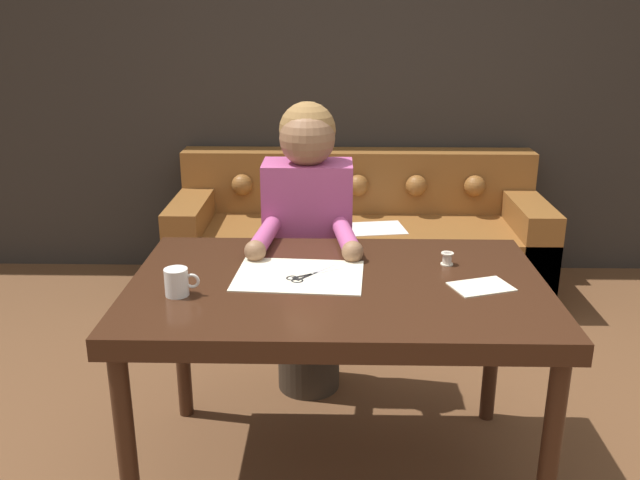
% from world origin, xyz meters
% --- Properties ---
extents(wall_back, '(8.00, 0.06, 2.60)m').
position_xyz_m(wall_back, '(0.00, 2.23, 1.30)').
color(wall_back, '#2D2823').
rests_on(wall_back, ground_plane).
extents(dining_table, '(1.41, 0.89, 0.78)m').
position_xyz_m(dining_table, '(-0.14, 0.04, 0.70)').
color(dining_table, '#381E11').
rests_on(dining_table, ground_plane).
extents(couch, '(2.17, 0.81, 0.82)m').
position_xyz_m(couch, '(-0.01, 1.82, 0.30)').
color(couch, brown).
rests_on(couch, ground_plane).
extents(person, '(0.44, 0.62, 1.30)m').
position_xyz_m(person, '(-0.26, 0.66, 0.68)').
color(person, '#33281E').
rests_on(person, ground_plane).
extents(pattern_paper_main, '(0.46, 0.34, 0.00)m').
position_xyz_m(pattern_paper_main, '(-0.27, 0.09, 0.78)').
color(pattern_paper_main, beige).
rests_on(pattern_paper_main, dining_table).
extents(pattern_paper_offcut, '(0.23, 0.19, 0.00)m').
position_xyz_m(pattern_paper_offcut, '(0.34, 0.00, 0.78)').
color(pattern_paper_offcut, beige).
rests_on(pattern_paper_offcut, dining_table).
extents(scissors, '(0.20, 0.18, 0.01)m').
position_xyz_m(scissors, '(-0.25, 0.08, 0.78)').
color(scissors, silver).
rests_on(scissors, dining_table).
extents(mug, '(0.11, 0.08, 0.09)m').
position_xyz_m(mug, '(-0.65, -0.09, 0.83)').
color(mug, silver).
rests_on(mug, dining_table).
extents(thread_spool, '(0.04, 0.04, 0.05)m').
position_xyz_m(thread_spool, '(0.26, 0.21, 0.80)').
color(thread_spool, beige).
rests_on(thread_spool, dining_table).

